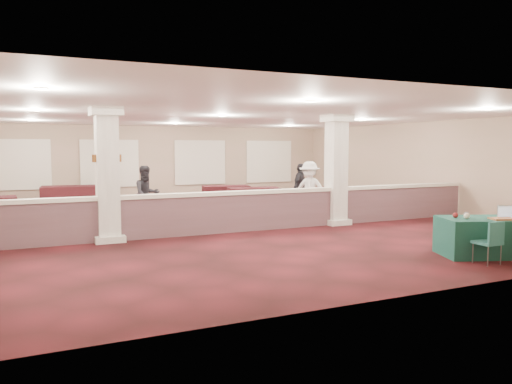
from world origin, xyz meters
name	(u,v)px	position (x,y,z in m)	size (l,w,h in m)	color
ground	(222,224)	(0.00, 0.00, 0.00)	(16.00, 16.00, 0.00)	#401015
wall_back	(157,163)	(0.00, 8.00, 1.60)	(16.00, 0.04, 3.20)	gray
wall_front	(414,191)	(0.00, -8.00, 1.60)	(16.00, 0.04, 3.20)	gray
wall_right	(428,166)	(8.00, 0.00, 1.60)	(0.04, 16.00, 3.20)	gray
ceiling	(222,115)	(0.00, 0.00, 3.20)	(16.00, 16.00, 0.02)	white
partition_wall	(242,210)	(0.00, -1.50, 0.57)	(15.60, 0.28, 1.10)	brown
column_left	(107,174)	(-3.50, -1.50, 1.64)	(0.72, 0.72, 3.20)	beige
column_right	(336,169)	(3.00, -1.50, 1.64)	(0.72, 0.72, 3.20)	beige
sconce_left	(95,158)	(-3.78, -1.50, 2.00)	(0.12, 0.12, 0.18)	brown
sconce_right	(119,158)	(-3.22, -1.50, 2.00)	(0.12, 0.12, 0.18)	brown
near_table	(491,237)	(3.50, -6.50, 0.40)	(2.07, 1.03, 0.79)	#0F382C
conf_chair_side	(491,239)	(2.79, -7.08, 0.50)	(0.43, 0.43, 0.85)	#1D5254
far_table_front_center	(193,208)	(-0.52, 1.24, 0.36)	(1.79, 0.89, 0.72)	black
far_table_front_right	(331,196)	(5.82, 3.00, 0.35)	(1.70, 0.85, 0.69)	black
far_table_back_left	(69,196)	(-3.78, 6.50, 0.40)	(1.98, 0.99, 0.80)	black
far_table_back_center	(226,195)	(2.00, 4.78, 0.37)	(1.85, 0.92, 0.75)	black
far_table_back_right	(254,198)	(2.50, 3.20, 0.38)	(1.89, 0.95, 0.77)	black
attendee_a	(147,194)	(-1.99, 1.14, 0.86)	(0.83, 0.46, 1.72)	black
attendee_b	(309,190)	(3.00, 0.00, 0.91)	(1.16, 0.53, 1.82)	silver
attendee_c	(300,188)	(3.52, 1.50, 0.85)	(1.00, 0.48, 1.70)	black
attendee_d	(107,186)	(-2.40, 6.10, 0.79)	(0.78, 0.42, 1.58)	black
laptop_base	(509,218)	(3.79, -6.67, 0.80)	(0.36, 0.25, 0.02)	silver
laptop_screen	(506,211)	(3.83, -6.55, 0.93)	(0.36, 0.01, 0.24)	silver
screen_glow	(506,211)	(3.83, -6.56, 0.92)	(0.33, 0.00, 0.21)	#AFBED3
knitting	(502,219)	(3.45, -6.77, 0.81)	(0.44, 0.33, 0.03)	orange
yarn_cream	(467,216)	(2.90, -6.39, 0.85)	(0.12, 0.12, 0.12)	beige
yarn_red	(455,215)	(2.81, -6.18, 0.85)	(0.11, 0.11, 0.11)	maroon
yarn_grey	(466,214)	(3.09, -6.20, 0.85)	(0.11, 0.11, 0.11)	#4B4B50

